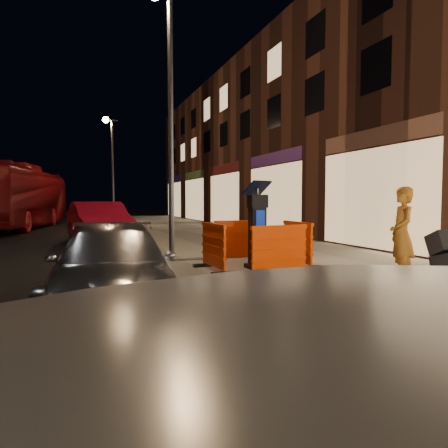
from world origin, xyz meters
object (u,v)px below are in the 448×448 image
object	(u,v)px
barrier_front	(279,251)
barrier_bldgside	(297,244)
bus_doubledecker	(18,229)
parking_kiosk	(257,227)
barrier_kerbside	(214,247)
barrier_back	(239,241)
car_red	(100,245)
man	(402,235)
car_silver	(114,309)

from	to	relation	value
barrier_front	barrier_bldgside	xyz separation A→B (m)	(0.95, 0.95, 0.00)
barrier_front	bus_doubledecker	distance (m)	18.78
barrier_front	barrier_bldgside	world-z (taller)	same
parking_kiosk	barrier_kerbside	size ratio (longest dim) A/B	1.40
barrier_bldgside	barrier_back	bearing A→B (deg)	46.68
barrier_back	barrier_bldgside	distance (m)	1.34
barrier_front	car_red	world-z (taller)	barrier_front
parking_kiosk	man	xyz separation A→B (m)	(1.69, -2.15, -0.03)
barrier_front	barrier_kerbside	world-z (taller)	same
barrier_kerbside	barrier_bldgside	size ratio (longest dim) A/B	1.00
car_silver	car_red	distance (m)	8.58
car_silver	car_red	xyz separation A→B (m)	(0.27, 8.57, 0.00)
man	parking_kiosk	bearing A→B (deg)	-114.86
parking_kiosk	barrier_kerbside	xyz separation A→B (m)	(-0.95, 0.00, -0.37)
car_red	man	bearing A→B (deg)	-71.40
barrier_back	barrier_kerbside	size ratio (longest dim) A/B	1.00
barrier_back	man	bearing A→B (deg)	-58.65
bus_doubledecker	car_red	bearing A→B (deg)	-60.24
barrier_front	man	world-z (taller)	man
car_red	man	xyz separation A→B (m)	(4.43, -9.08, 0.97)
barrier_front	car_silver	world-z (taller)	barrier_front
barrier_front	parking_kiosk	bearing A→B (deg)	84.68
barrier_kerbside	man	xyz separation A→B (m)	(2.64, -2.15, 0.34)
barrier_kerbside	car_silver	size ratio (longest dim) A/B	0.30
barrier_front	bus_doubledecker	size ratio (longest dim) A/B	0.10
car_silver	bus_doubledecker	world-z (taller)	bus_doubledecker
barrier_back	barrier_bldgside	xyz separation A→B (m)	(0.95, -0.95, 0.00)
barrier_bldgside	bus_doubledecker	bearing A→B (deg)	25.57
barrier_back	bus_doubledecker	xyz separation A→B (m)	(-6.44, 15.73, -0.62)
barrier_front	car_silver	bearing A→B (deg)	-172.41
car_red	barrier_bldgside	bearing A→B (deg)	-69.40
car_silver	parking_kiosk	bearing A→B (deg)	33.75
car_red	parking_kiosk	bearing A→B (deg)	-75.86
barrier_back	car_silver	bearing A→B (deg)	-136.63
car_silver	bus_doubledecker	size ratio (longest dim) A/B	0.34
parking_kiosk	car_red	world-z (taller)	parking_kiosk
barrier_front	car_red	xyz separation A→B (m)	(-2.74, 7.88, -0.62)
barrier_kerbside	barrier_bldgside	world-z (taller)	same
barrier_kerbside	car_red	xyz separation A→B (m)	(-1.79, 6.93, -0.62)
man	bus_doubledecker	bearing A→B (deg)	-129.76
bus_doubledecker	barrier_back	bearing A→B (deg)	-58.76
barrier_bldgside	car_red	world-z (taller)	barrier_bldgside
barrier_bldgside	man	size ratio (longest dim) A/B	0.74
barrier_back	car_silver	distance (m)	4.02
parking_kiosk	barrier_back	world-z (taller)	parking_kiosk
barrier_kerbside	barrier_front	bearing A→B (deg)	-137.32
car_red	man	world-z (taller)	man
parking_kiosk	barrier_back	size ratio (longest dim) A/B	1.40
barrier_front	barrier_bldgside	bearing A→B (deg)	39.68
parking_kiosk	man	bearing A→B (deg)	-52.07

